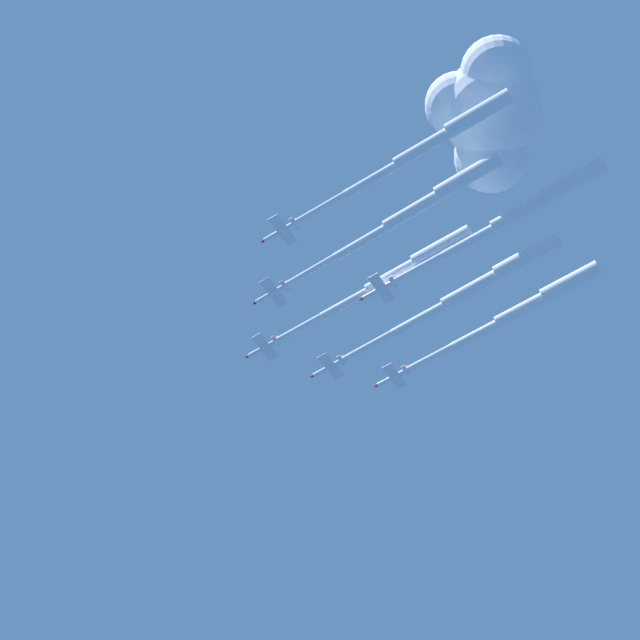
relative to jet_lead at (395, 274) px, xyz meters
The scene contains 7 objects.
jet_lead is the anchor object (origin of this frame).
jet_port_inner 18.67m from the jet_lead, ahead, with size 43.10×55.32×3.69m.
jet_starboard_inner 19.22m from the jet_lead, 92.33° to the left, with size 44.57×56.99×3.76m.
jet_port_mid 33.82m from the jet_lead, ahead, with size 40.85×53.95×3.78m.
jet_starboard_mid 32.80m from the jet_lead, 102.41° to the left, with size 39.99×51.59×3.78m.
jet_port_outer 33.70m from the jet_lead, 53.37° to the left, with size 40.38×52.85×3.67m.
cloud_puff 44.04m from the jet_lead, 28.82° to the left, with size 36.93×27.27×24.98m.
Camera 1 is at (131.31, -7.67, -33.24)m, focal length 57.65 mm.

